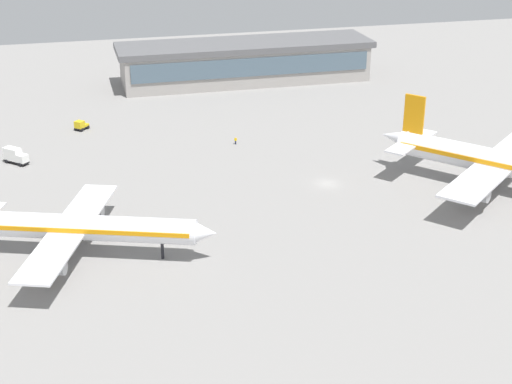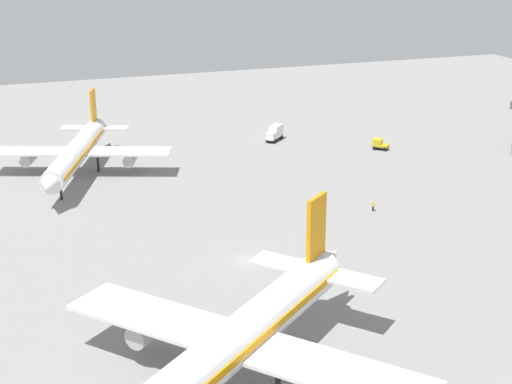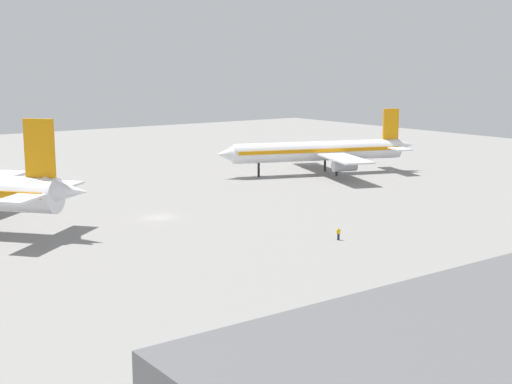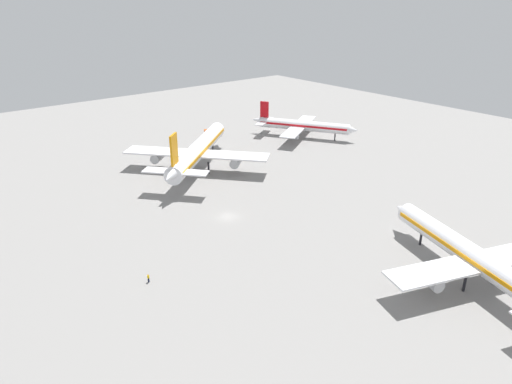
{
  "view_description": "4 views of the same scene",
  "coord_description": "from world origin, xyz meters",
  "px_view_note": "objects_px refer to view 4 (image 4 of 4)",
  "views": [
    {
      "loc": [
        47.43,
        130.22,
        58.15
      ],
      "look_at": [
        15.87,
        5.86,
        2.35
      ],
      "focal_mm": 53.47,
      "sensor_mm": 36.0,
      "label": 1
    },
    {
      "loc": [
        -97.0,
        32.38,
        46.45
      ],
      "look_at": [
        10.79,
        -5.02,
        6.39
      ],
      "focal_mm": 54.38,
      "sensor_mm": 36.0,
      "label": 2
    },
    {
      "loc": [
        -50.5,
        -94.12,
        23.01
      ],
      "look_at": [
        14.22,
        -5.49,
        3.18
      ],
      "focal_mm": 50.06,
      "sensor_mm": 36.0,
      "label": 3
    },
    {
      "loc": [
        78.63,
        -56.23,
        47.37
      ],
      "look_at": [
        5.23,
        4.09,
        6.82
      ],
      "focal_mm": 32.7,
      "sensor_mm": 36.0,
      "label": 4
    }
  ],
  "objects_px": {
    "airplane_at_gate": "(302,126)",
    "airplane_taxiing": "(473,256)",
    "ground_crew_worker": "(148,278)",
    "airplane_distant": "(198,150)",
    "fuel_truck": "(213,132)"
  },
  "relations": [
    {
      "from": "fuel_truck",
      "to": "airplane_distant",
      "type": "bearing_deg",
      "value": 82.0
    },
    {
      "from": "airplane_distant",
      "to": "ground_crew_worker",
      "type": "height_order",
      "value": "airplane_distant"
    },
    {
      "from": "airplane_taxiing",
      "to": "ground_crew_worker",
      "type": "bearing_deg",
      "value": 71.15
    },
    {
      "from": "airplane_at_gate",
      "to": "ground_crew_worker",
      "type": "xyz_separation_m",
      "value": [
        47.68,
        -85.2,
        -3.45
      ]
    },
    {
      "from": "airplane_at_gate",
      "to": "fuel_truck",
      "type": "xyz_separation_m",
      "value": [
        -21.78,
        -23.47,
        -2.91
      ]
    },
    {
      "from": "airplane_taxiing",
      "to": "ground_crew_worker",
      "type": "xyz_separation_m",
      "value": [
        -35.78,
        -44.67,
        -4.04
      ]
    },
    {
      "from": "airplane_distant",
      "to": "fuel_truck",
      "type": "distance_m",
      "value": 35.01
    },
    {
      "from": "airplane_taxiing",
      "to": "airplane_distant",
      "type": "height_order",
      "value": "airplane_distant"
    },
    {
      "from": "fuel_truck",
      "to": "ground_crew_worker",
      "type": "bearing_deg",
      "value": 81.88
    },
    {
      "from": "airplane_taxiing",
      "to": "fuel_truck",
      "type": "relative_size",
      "value": 6.77
    },
    {
      "from": "airplane_distant",
      "to": "fuel_truck",
      "type": "height_order",
      "value": "airplane_distant"
    },
    {
      "from": "airplane_at_gate",
      "to": "ground_crew_worker",
      "type": "relative_size",
      "value": 20.92
    },
    {
      "from": "fuel_truck",
      "to": "ground_crew_worker",
      "type": "distance_m",
      "value": 92.93
    },
    {
      "from": "airplane_at_gate",
      "to": "airplane_taxiing",
      "type": "height_order",
      "value": "airplane_taxiing"
    },
    {
      "from": "airplane_distant",
      "to": "airplane_taxiing",
      "type": "bearing_deg",
      "value": -126.13
    }
  ]
}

